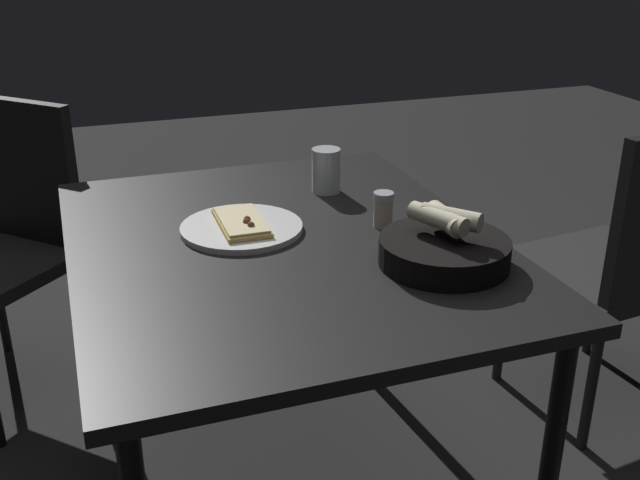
{
  "coord_description": "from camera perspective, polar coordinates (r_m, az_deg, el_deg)",
  "views": [
    {
      "loc": [
        1.47,
        -0.43,
        1.37
      ],
      "look_at": [
        0.09,
        0.06,
        0.74
      ],
      "focal_mm": 42.38,
      "sensor_mm": 36.0,
      "label": 1
    }
  ],
  "objects": [
    {
      "name": "dining_table",
      "position": [
        1.69,
        -2.83,
        -1.82
      ],
      "size": [
        1.12,
        0.91,
        0.71
      ],
      "color": "black",
      "rests_on": "ground"
    },
    {
      "name": "pizza_plate",
      "position": [
        1.72,
        -5.94,
        1.01
      ],
      "size": [
        0.28,
        0.28,
        0.04
      ],
      "color": "white",
      "rests_on": "dining_table"
    },
    {
      "name": "bread_basket",
      "position": [
        1.56,
        9.37,
        -0.59
      ],
      "size": [
        0.27,
        0.27,
        0.12
      ],
      "color": "black",
      "rests_on": "dining_table"
    },
    {
      "name": "beer_glass",
      "position": [
        1.95,
        0.46,
        5.09
      ],
      "size": [
        0.07,
        0.07,
        0.11
      ],
      "color": "silver",
      "rests_on": "dining_table"
    },
    {
      "name": "pepper_shaker",
      "position": [
        1.73,
        4.84,
        2.13
      ],
      "size": [
        0.05,
        0.05,
        0.08
      ],
      "color": "#BFB299",
      "rests_on": "dining_table"
    },
    {
      "name": "chair_spare",
      "position": [
        2.25,
        22.45,
        -1.06
      ],
      "size": [
        0.48,
        0.48,
        0.89
      ],
      "color": "#2A2A2A",
      "rests_on": "ground"
    }
  ]
}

